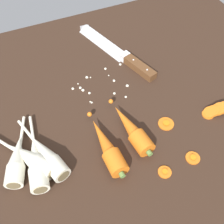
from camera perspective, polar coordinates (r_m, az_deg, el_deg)
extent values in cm
cube|color=#332116|center=(74.09, -0.63, -0.58)|extent=(120.00, 90.00, 4.00)
cube|color=silver|center=(92.17, -1.73, 13.90)|extent=(10.02, 20.42, 0.50)
cone|color=silver|center=(99.48, -6.05, 16.81)|extent=(4.66, 4.02, 3.96)
cube|color=silver|center=(85.80, 2.62, 11.27)|extent=(3.39, 2.77, 2.20)
cube|color=brown|center=(82.43, 5.71, 9.02)|extent=(5.88, 11.34, 2.20)
sphere|color=silver|center=(83.11, 4.40, 10.58)|extent=(0.50, 0.50, 0.50)
sphere|color=silver|center=(80.34, 7.19, 8.55)|extent=(0.50, 0.50, 0.50)
cylinder|color=orange|center=(61.67, 0.72, -10.29)|extent=(4.32, 5.31, 4.20)
cone|color=orange|center=(64.57, -1.71, -5.85)|extent=(4.28, 12.61, 3.99)
sphere|color=orange|center=(69.23, -4.61, -0.46)|extent=(1.20, 1.20, 1.20)
cylinder|color=#5B7F3D|center=(60.39, 2.08, -12.71)|extent=(1.22, 1.03, 1.20)
cylinder|color=orange|center=(64.59, 6.09, -6.26)|extent=(4.67, 5.46, 4.20)
cone|color=orange|center=(67.31, 3.24, -2.47)|extent=(5.15, 12.51, 3.99)
sphere|color=orange|center=(71.68, -0.23, 2.20)|extent=(1.20, 1.20, 1.20)
cylinder|color=#5B7F3D|center=(63.37, 7.66, -8.33)|extent=(1.29, 1.11, 1.20)
cylinder|color=silver|center=(61.92, -14.71, -13.22)|extent=(4.57, 5.22, 4.00)
cone|color=silver|center=(65.24, -15.46, -8.11)|extent=(4.83, 8.87, 3.80)
cylinder|color=silver|center=(69.84, -15.98, -3.85)|extent=(1.84, 9.17, 0.70)
cylinder|color=brown|center=(60.86, -14.41, -15.18)|extent=(2.82, 0.65, 2.80)
cylinder|color=silver|center=(62.25, -11.13, -11.26)|extent=(5.14, 5.57, 4.00)
cone|color=silver|center=(65.48, -14.21, -7.29)|extent=(5.96, 8.98, 3.80)
cylinder|color=silver|center=(69.96, -16.84, -4.04)|extent=(3.17, 8.76, 0.70)
cylinder|color=brown|center=(61.21, -9.92, -12.78)|extent=(2.77, 1.07, 2.80)
cylinder|color=silver|center=(63.00, -13.63, -10.86)|extent=(5.93, 6.10, 4.00)
cone|color=silver|center=(66.04, -17.89, -8.03)|extent=(7.81, 8.97, 3.80)
cylinder|color=silver|center=(70.35, -21.57, -5.77)|extent=(5.64, 7.78, 0.70)
cylinder|color=brown|center=(62.03, -11.98, -11.93)|extent=(2.48, 1.83, 2.80)
cylinder|color=silver|center=(63.76, -19.24, -12.23)|extent=(5.18, 5.40, 4.00)
cone|color=silver|center=(66.61, -18.63, -7.60)|extent=(6.08, 8.53, 3.80)
cylinder|color=silver|center=(70.66, -17.89, -3.69)|extent=(3.34, 8.13, 0.70)
cylinder|color=brown|center=(62.84, -19.48, -13.99)|extent=(2.75, 1.18, 2.80)
cylinder|color=orange|center=(75.42, 19.04, -0.37)|extent=(3.10, 3.10, 0.70)
cylinder|color=orange|center=(75.58, 19.35, -0.06)|extent=(3.30, 3.25, 2.18)
cylinder|color=orange|center=(75.80, 19.95, 0.19)|extent=(3.19, 3.14, 2.15)
cylinder|color=orange|center=(76.16, 20.74, 0.45)|extent=(3.34, 3.26, 1.72)
cylinder|color=orange|center=(76.39, 21.26, 0.71)|extent=(3.45, 3.37, 1.68)
cylinder|color=orange|center=(76.58, 21.94, 0.86)|extent=(3.42, 3.36, 2.09)
cylinder|color=orange|center=(66.85, 16.20, -8.94)|extent=(3.31, 3.31, 0.70)
cylinder|color=orange|center=(66.63, 16.26, -8.82)|extent=(1.39, 1.39, 0.16)
cylinder|color=orange|center=(63.69, 10.74, -11.90)|extent=(3.01, 3.01, 0.70)
cylinder|color=orange|center=(63.45, 10.77, -11.79)|extent=(1.27, 1.27, 0.16)
cylinder|color=orange|center=(70.78, 11.00, -2.30)|extent=(3.96, 3.96, 0.70)
cylinder|color=orange|center=(70.57, 11.03, -2.17)|extent=(1.66, 1.66, 0.16)
sphere|color=silver|center=(77.23, -5.97, 4.64)|extent=(0.85, 0.85, 0.85)
sphere|color=silver|center=(84.40, 1.70, 9.86)|extent=(0.79, 0.79, 0.79)
sphere|color=silver|center=(81.04, -0.69, 7.56)|extent=(0.45, 0.45, 0.45)
sphere|color=silver|center=(74.43, -4.48, 2.22)|extent=(0.44, 0.44, 0.44)
sphere|color=silver|center=(83.03, -1.35, 8.99)|extent=(0.73, 0.73, 0.73)
sphere|color=silver|center=(78.12, 3.15, 5.59)|extent=(0.86, 0.86, 0.86)
sphere|color=silver|center=(79.26, -6.96, 5.83)|extent=(0.42, 0.42, 0.42)
sphere|color=silver|center=(80.67, -5.17, 7.25)|extent=(0.82, 0.82, 0.82)
sphere|color=silver|center=(80.77, -4.24, 7.19)|extent=(0.40, 0.40, 0.40)
sphere|color=silver|center=(79.41, 0.42, 6.58)|extent=(0.77, 0.77, 0.77)
sphere|color=silver|center=(78.00, -8.02, 4.92)|extent=(0.78, 0.78, 0.78)
sphere|color=silver|center=(76.06, 0.50, 3.99)|extent=(0.72, 0.72, 0.72)
sphere|color=silver|center=(74.13, -4.16, 2.08)|extent=(0.60, 0.60, 0.60)
sphere|color=silver|center=(77.97, -6.50, 5.11)|extent=(0.76, 0.76, 0.76)
sphere|color=silver|center=(76.39, -4.63, 4.05)|extent=(0.73, 0.73, 0.73)
sphere|color=silver|center=(75.32, 2.85, 3.25)|extent=(0.66, 0.66, 0.66)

